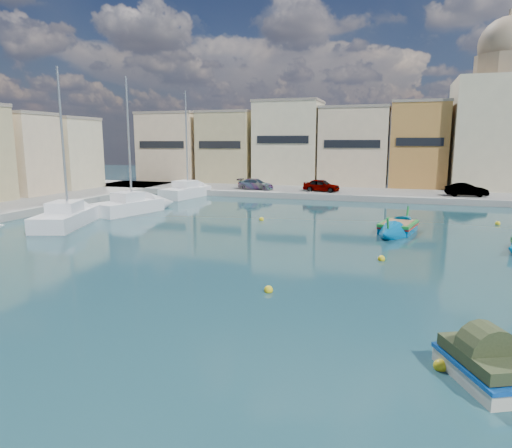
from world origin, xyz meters
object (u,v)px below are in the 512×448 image
at_px(church_block, 501,118).
at_px(luzzu_green, 398,228).
at_px(yacht_midnorth, 144,205).
at_px(yacht_mid, 77,215).
at_px(tender_near, 485,366).
at_px(yacht_north, 196,191).

bearing_deg(church_block, luzzu_green, -110.97).
distance_m(yacht_midnorth, yacht_mid, 6.45).
distance_m(luzzu_green, tender_near, 19.16).
distance_m(luzzu_green, yacht_mid, 23.00).
distance_m(yacht_north, yacht_midnorth, 11.45).
bearing_deg(yacht_mid, yacht_north, 85.10).
bearing_deg(church_block, yacht_mid, -138.16).
relative_size(yacht_midnorth, yacht_mid, 1.01).
bearing_deg(yacht_mid, yacht_midnorth, 71.76).
xyz_separation_m(luzzu_green, yacht_mid, (-22.82, -2.86, 0.21)).
xyz_separation_m(luzzu_green, yacht_midnorth, (-20.81, 3.26, 0.21)).
height_order(church_block, yacht_mid, church_block).
relative_size(church_block, yacht_north, 1.61).
height_order(yacht_midnorth, yacht_mid, yacht_midnorth).
relative_size(yacht_north, yacht_midnorth, 1.00).
height_order(church_block, yacht_north, church_block).
height_order(yacht_north, yacht_midnorth, yacht_north).
xyz_separation_m(luzzu_green, yacht_north, (-21.32, 14.70, 0.21)).
bearing_deg(yacht_midnorth, yacht_mid, -108.24).
distance_m(church_block, luzzu_green, 29.79).
bearing_deg(yacht_midnorth, luzzu_green, -8.91).
relative_size(luzzu_green, tender_near, 2.61).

